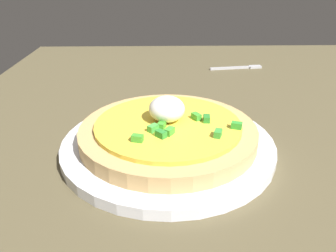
{
  "coord_description": "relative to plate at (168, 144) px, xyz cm",
  "views": [
    {
      "loc": [
        41.15,
        -9.18,
        25.24
      ],
      "look_at": [
        3.64,
        -8.33,
        6.58
      ],
      "focal_mm": 35.15,
      "sensor_mm": 36.0,
      "label": 1
    }
  ],
  "objects": [
    {
      "name": "pizza",
      "position": [
        -0.02,
        0.0,
        2.03
      ],
      "size": [
        22.69,
        22.69,
        5.72
      ],
      "color": "tan",
      "rests_on": "plate"
    },
    {
      "name": "plate",
      "position": [
        0.0,
        0.0,
        0.0
      ],
      "size": [
        27.4,
        27.4,
        1.39
      ],
      "primitive_type": "cylinder",
      "color": "white",
      "rests_on": "dining_table"
    },
    {
      "name": "dining_table",
      "position": [
        -3.64,
        8.33,
        -2.29
      ],
      "size": [
        112.83,
        88.88,
        3.19
      ],
      "primitive_type": "cube",
      "color": "brown",
      "rests_on": "ground"
    },
    {
      "name": "fork",
      "position": [
        -36.49,
        17.63,
        -0.44
      ],
      "size": [
        2.75,
        12.27,
        0.5
      ],
      "rotation": [
        0.0,
        0.0,
        1.71
      ],
      "color": "#B7B7BC",
      "rests_on": "dining_table"
    }
  ]
}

